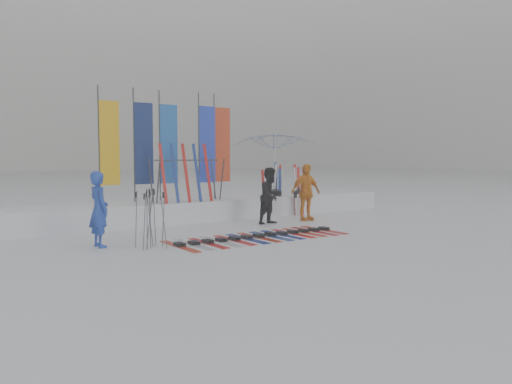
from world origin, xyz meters
TOP-DOWN VIEW (x-y plane):
  - ground at (0.00, 0.00)m, footprint 120.00×120.00m
  - snow_bank at (0.00, 4.60)m, footprint 14.00×1.60m
  - person_blue at (-3.69, 1.72)m, footprint 0.43×0.61m
  - person_black at (1.37, 2.55)m, footprint 0.87×0.74m
  - person_yellow at (2.66, 2.56)m, footprint 1.02×0.50m
  - tent_canopy at (3.91, 5.65)m, footprint 3.48×3.53m
  - ski_row at (-0.28, 0.80)m, footprint 4.24×1.67m
  - pole_cluster at (-2.85, 1.03)m, footprint 0.56×0.63m
  - feather_flags at (-0.56, 4.85)m, footprint 4.11×0.23m
  - ski_rack at (-0.38, 4.20)m, footprint 2.04×0.80m
  - upright_skis at (3.22, 4.28)m, footprint 1.59×1.14m

SIDE VIEW (x-z plane):
  - ground at x=0.00m, z-range 0.00..0.00m
  - ski_row at x=-0.28m, z-range 0.00..0.07m
  - snow_bank at x=0.00m, z-range 0.00..0.60m
  - pole_cluster at x=-2.85m, z-range -0.02..1.22m
  - upright_skis at x=3.22m, z-range -0.07..1.63m
  - person_black at x=1.37m, z-range 0.00..1.58m
  - person_blue at x=-3.69m, z-range 0.00..1.58m
  - person_yellow at x=2.66m, z-range 0.00..1.67m
  - ski_rack at x=-0.38m, z-range 0.77..2.00m
  - tent_canopy at x=3.91m, z-range 0.00..2.82m
  - feather_flags at x=-0.56m, z-range 0.64..3.84m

